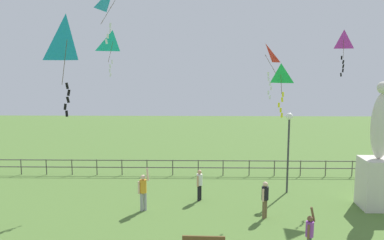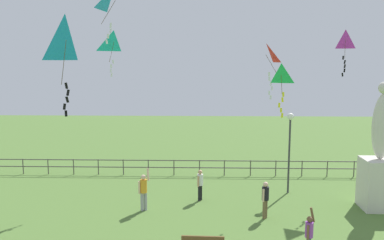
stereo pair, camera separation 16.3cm
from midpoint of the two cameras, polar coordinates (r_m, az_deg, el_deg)
statue_monument at (r=21.00m, az=24.77°, el=-5.83°), size 1.49×1.49×5.94m
lamppost at (r=21.68m, az=13.64°, el=-2.01°), size 0.36×0.36×4.22m
person_1 at (r=20.44m, az=1.36°, el=-8.74°), size 0.29×0.43×1.56m
person_4 at (r=15.46m, az=16.25°, el=-14.90°), size 0.38×0.44×1.79m
person_6 at (r=18.53m, az=10.39°, el=-10.53°), size 0.32×0.43×1.65m
person_7 at (r=19.24m, az=-6.49°, el=-9.57°), size 0.53×0.33×2.00m
kite_0 at (r=17.31m, az=12.55°, el=5.78°), size 0.81×0.73×2.23m
kite_1 at (r=22.95m, az=20.69°, el=10.14°), size 0.78×0.57×2.41m
kite_2 at (r=13.19m, az=-16.74°, el=10.15°), size 1.09×1.15×3.08m
kite_3 at (r=19.76m, az=10.50°, el=8.56°), size 0.92×0.88×2.58m
kite_5 at (r=17.54m, az=-10.36°, el=15.86°), size 1.00×1.23×2.22m
kite_6 at (r=21.43m, az=-10.57°, el=10.52°), size 1.06×1.17×2.31m
waterfront_railing at (r=24.78m, az=3.11°, el=-6.31°), size 36.05×0.06×0.95m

